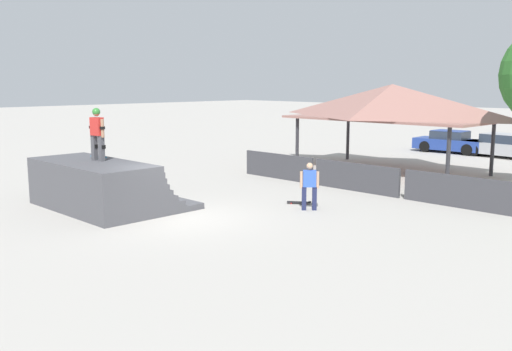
# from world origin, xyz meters

# --- Properties ---
(ground_plane) EXTENTS (160.00, 160.00, 0.00)m
(ground_plane) POSITION_xyz_m (0.00, 0.00, 0.00)
(ground_plane) COLOR #ADA8A0
(quarter_pipe_ramp) EXTENTS (4.86, 3.61, 1.55)m
(quarter_pipe_ramp) POSITION_xyz_m (-2.83, -0.91, 0.70)
(quarter_pipe_ramp) COLOR #4C4C51
(quarter_pipe_ramp) RESTS_ON ground
(skater_on_deck) EXTENTS (0.73, 0.28, 1.69)m
(skater_on_deck) POSITION_xyz_m (-2.90, -0.90, 2.52)
(skater_on_deck) COLOR #4C4C51
(skater_on_deck) RESTS_ON quarter_pipe_ramp
(skateboard_on_deck) EXTENTS (0.80, 0.25, 0.09)m
(skateboard_on_deck) POSITION_xyz_m (-3.31, -0.65, 1.61)
(skateboard_on_deck) COLOR red
(skateboard_on_deck) RESTS_ON quarter_pipe_ramp
(bystander_walking) EXTENTS (0.51, 0.49, 1.53)m
(bystander_walking) POSITION_xyz_m (2.10, 3.66, 0.85)
(bystander_walking) COLOR #1E2347
(bystander_walking) RESTS_ON ground
(skateboard_on_ground) EXTENTS (0.77, 0.64, 0.09)m
(skateboard_on_ground) POSITION_xyz_m (1.29, 4.15, 0.06)
(skateboard_on_ground) COLOR red
(skateboard_on_ground) RESTS_ON ground
(barrier_fence) EXTENTS (11.63, 0.12, 1.05)m
(barrier_fence) POSITION_xyz_m (1.26, 7.37, 0.53)
(barrier_fence) COLOR #3D3D42
(barrier_fence) RESTS_ON ground
(pavilion_shelter) EXTENTS (8.99, 4.77, 3.95)m
(pavilion_shelter) POSITION_xyz_m (-0.44, 12.41, 3.15)
(pavilion_shelter) COLOR #2D2D33
(pavilion_shelter) RESTS_ON ground
(parked_car_blue) EXTENTS (4.16, 1.85, 1.27)m
(parked_car_blue) POSITION_xyz_m (-1.78, 21.05, 0.60)
(parked_car_blue) COLOR navy
(parked_car_blue) RESTS_ON ground
(parked_car_silver) EXTENTS (4.64, 2.19, 1.27)m
(parked_car_silver) POSITION_xyz_m (1.30, 21.07, 0.60)
(parked_car_silver) COLOR #A8AAAF
(parked_car_silver) RESTS_ON ground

